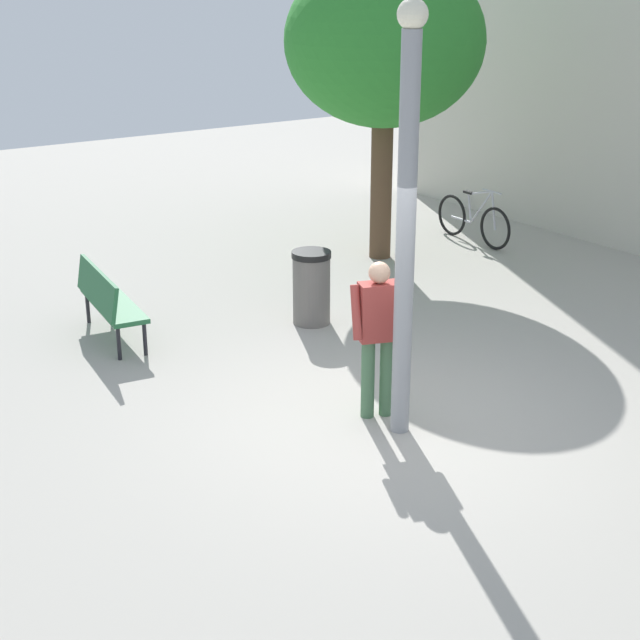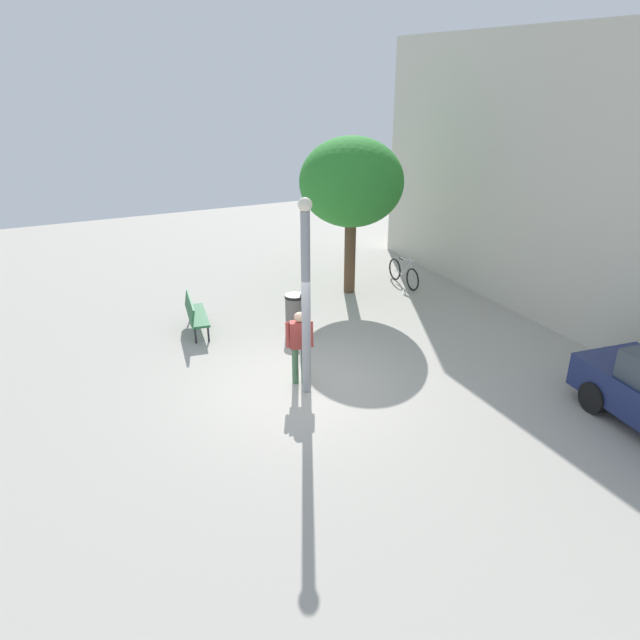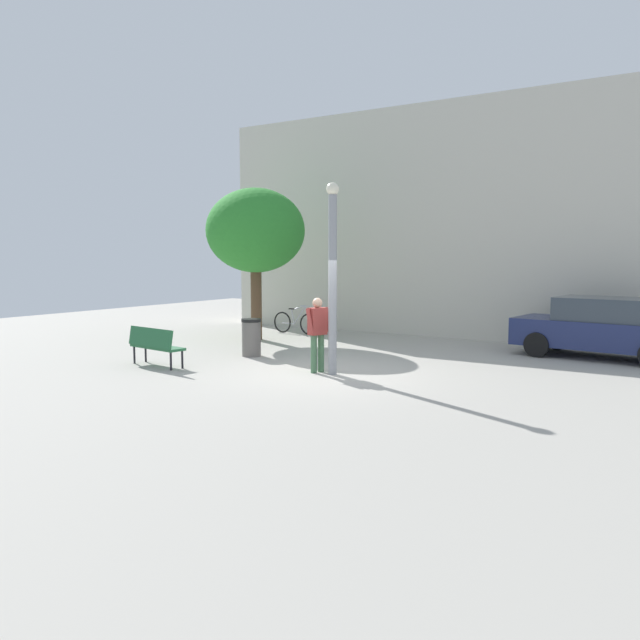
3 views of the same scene
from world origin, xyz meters
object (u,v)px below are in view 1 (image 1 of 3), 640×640
object	(u,v)px
person_by_lamppost	(378,329)
plaza_tree	(384,42)
bicycle_silver	(473,220)
lamppost	(406,214)
trash_bin	(311,287)
park_bench	(107,298)

from	to	relation	value
person_by_lamppost	plaza_tree	xyz separation A→B (m)	(-4.60, 3.66, 2.38)
person_by_lamppost	bicycle_silver	world-z (taller)	person_by_lamppost
person_by_lamppost	plaza_tree	distance (m)	6.34
lamppost	plaza_tree	distance (m)	6.30
person_by_lamppost	lamppost	bearing A→B (deg)	-1.79
lamppost	person_by_lamppost	size ratio (longest dim) A/B	2.49
plaza_tree	bicycle_silver	size ratio (longest dim) A/B	2.57
person_by_lamppost	trash_bin	xyz separation A→B (m)	(-2.69, 1.02, -0.47)
person_by_lamppost	trash_bin	distance (m)	2.92
bicycle_silver	trash_bin	xyz separation A→B (m)	(1.71, -4.49, 0.11)
lamppost	trash_bin	xyz separation A→B (m)	(-3.09, 1.03, -1.74)
plaza_tree	bicycle_silver	bearing A→B (deg)	83.92
trash_bin	park_bench	bearing A→B (deg)	-111.54
bicycle_silver	trash_bin	distance (m)	4.80
lamppost	person_by_lamppost	distance (m)	1.33
plaza_tree	person_by_lamppost	bearing A→B (deg)	-38.45
lamppost	bicycle_silver	world-z (taller)	lamppost
lamppost	park_bench	size ratio (longest dim) A/B	2.52
lamppost	bicycle_silver	distance (m)	7.54
person_by_lamppost	park_bench	size ratio (longest dim) A/B	1.01
lamppost	trash_bin	bearing A→B (deg)	161.57
lamppost	plaza_tree	xyz separation A→B (m)	(-5.00, 3.67, 1.11)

